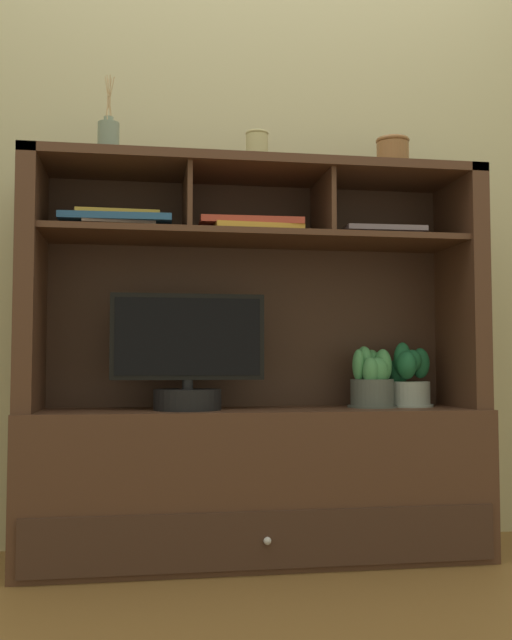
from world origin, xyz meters
TOP-DOWN VIEW (x-y plane):
  - floor_plane at (0.00, 0.00)m, footprint 6.00×6.00m
  - back_wall at (0.00, 0.23)m, footprint 6.00×0.02m
  - media_console at (0.00, 0.01)m, footprint 1.53×0.43m
  - tv_monitor at (-0.23, -0.04)m, footprint 0.50×0.22m
  - potted_orchid at (0.55, 0.03)m, footprint 0.17×0.17m
  - potted_fern at (0.41, 0.01)m, footprint 0.17×0.17m
  - magazine_stack_left at (-0.46, -0.01)m, footprint 0.36×0.24m
  - magazine_stack_centre at (-0.02, -0.04)m, footprint 0.34×0.23m
  - magazine_stack_right at (0.43, -0.02)m, footprint 0.28×0.22m
  - diffuser_bottle at (-0.50, -0.01)m, footprint 0.07×0.07m
  - ceramic_vase at (0.50, 0.02)m, footprint 0.12×0.12m
  - accent_vase at (0.00, -0.02)m, footprint 0.08×0.08m

SIDE VIEW (x-z plane):
  - floor_plane at x=0.00m, z-range -0.02..0.00m
  - media_console at x=0.00m, z-range -0.25..1.07m
  - potted_fern at x=0.41m, z-range 0.48..0.69m
  - potted_orchid at x=0.55m, z-range 0.47..0.70m
  - tv_monitor at x=-0.23m, z-range 0.46..0.83m
  - magazine_stack_right at x=0.43m, z-range 1.08..1.10m
  - magazine_stack_centre at x=-0.02m, z-range 1.08..1.12m
  - magazine_stack_left at x=-0.46m, z-range 1.08..1.14m
  - accent_vase at x=0.00m, z-range 1.32..1.43m
  - ceramic_vase at x=0.50m, z-range 1.32..1.44m
  - diffuser_bottle at x=-0.50m, z-range 1.24..1.52m
  - back_wall at x=0.00m, z-range 0.00..2.80m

